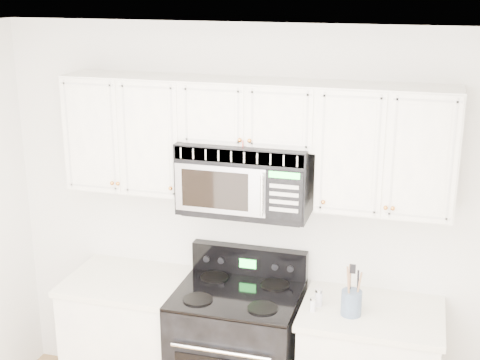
% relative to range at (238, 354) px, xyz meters
% --- Properties ---
extents(base_cabinet_left, '(0.86, 0.65, 0.92)m').
position_rel_range_xyz_m(base_cabinet_left, '(-0.75, 0.02, -0.06)').
color(base_cabinet_left, white).
rests_on(base_cabinet_left, ground).
extents(range, '(0.79, 0.72, 1.13)m').
position_rel_range_xyz_m(range, '(0.00, 0.00, 0.00)').
color(range, black).
rests_on(range, ground).
extents(upper_cabinets, '(2.44, 0.37, 0.75)m').
position_rel_range_xyz_m(upper_cabinets, '(0.05, 0.17, 1.45)').
color(upper_cabinets, white).
rests_on(upper_cabinets, ground).
extents(microwave, '(0.81, 0.46, 0.45)m').
position_rel_range_xyz_m(microwave, '(0.02, 0.12, 1.19)').
color(microwave, black).
rests_on(microwave, ground).
extents(utensil_crock, '(0.12, 0.12, 0.33)m').
position_rel_range_xyz_m(utensil_crock, '(0.73, -0.07, 0.52)').
color(utensil_crock, '#486581').
rests_on(utensil_crock, base_cabinet_right).
extents(shaker_salt, '(0.04, 0.04, 0.09)m').
position_rel_range_xyz_m(shaker_salt, '(0.50, -0.09, 0.48)').
color(shaker_salt, silver).
rests_on(shaker_salt, base_cabinet_right).
extents(shaker_pepper, '(0.05, 0.05, 0.11)m').
position_rel_range_xyz_m(shaker_pepper, '(0.52, -0.01, 0.49)').
color(shaker_pepper, silver).
rests_on(shaker_pepper, base_cabinet_right).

